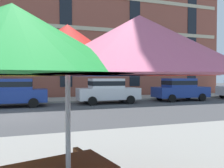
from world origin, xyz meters
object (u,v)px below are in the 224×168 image
sedan_blue (12,92)px  patio_umbrella (68,53)px  sedan_white (107,90)px  sedan_blue_midblock (180,89)px

sedan_blue → patio_umbrella: patio_umbrella is taller
sedan_white → sedan_blue_midblock: 6.07m
sedan_blue → sedan_blue_midblock: (12.36, 0.00, 0.00)m
sedan_white → patio_umbrella: 13.48m
sedan_blue → sedan_blue_midblock: size_ratio=1.00×
sedan_white → patio_umbrella: size_ratio=1.17×
sedan_white → patio_umbrella: patio_umbrella is taller
sedan_blue_midblock → patio_umbrella: 16.48m
patio_umbrella → sedan_blue_midblock: bearing=50.6°
sedan_blue_midblock → patio_umbrella: bearing=-129.4°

